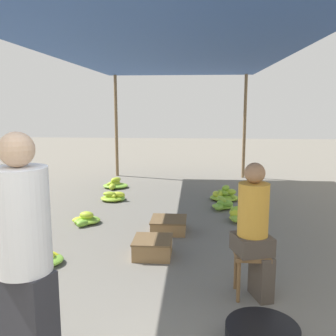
{
  "coord_description": "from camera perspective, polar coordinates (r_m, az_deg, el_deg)",
  "views": [
    {
      "loc": [
        0.42,
        -1.33,
        1.9
      ],
      "look_at": [
        0.0,
        4.37,
        0.93
      ],
      "focal_mm": 40.0,
      "sensor_mm": 36.0,
      "label": 1
    }
  ],
  "objects": [
    {
      "name": "canopy_post_back_left",
      "position": [
        10.06,
        -7.89,
        6.3
      ],
      "size": [
        0.08,
        0.08,
        2.66
      ],
      "primitive_type": "cylinder",
      "color": "olive",
      "rests_on": "ground"
    },
    {
      "name": "canopy_post_back_right",
      "position": [
        9.92,
        11.59,
        6.15
      ],
      "size": [
        0.08,
        0.08,
        2.66
      ],
      "primitive_type": "cylinder",
      "color": "olive",
      "rests_on": "ground"
    },
    {
      "name": "canopy_tarp",
      "position": [
        5.79,
        0.02,
        17.36
      ],
      "size": [
        3.76,
        8.59,
        0.04
      ],
      "primitive_type": "cube",
      "color": "#33569E",
      "rests_on": "canopy_post_front_left"
    },
    {
      "name": "vendor_foreground",
      "position": [
        2.72,
        -21.09,
        -12.6
      ],
      "size": [
        0.49,
        0.49,
        1.74
      ],
      "color": "#2D2D33",
      "rests_on": "ground"
    },
    {
      "name": "stool",
      "position": [
        3.92,
        12.58,
        -13.71
      ],
      "size": [
        0.34,
        0.34,
        0.46
      ],
      "color": "brown",
      "rests_on": "ground"
    },
    {
      "name": "vendor_seated",
      "position": [
        3.79,
        13.09,
        -8.88
      ],
      "size": [
        0.42,
        0.42,
        1.36
      ],
      "color": "#4C4238",
      "rests_on": "ground"
    },
    {
      "name": "basin_black",
      "position": [
        3.34,
        14.14,
        -23.61
      ],
      "size": [
        0.59,
        0.59,
        0.18
      ],
      "color": "black",
      "rests_on": "ground"
    },
    {
      "name": "banana_pile_left_0",
      "position": [
        4.92,
        -18.62,
        -12.88
      ],
      "size": [
        0.5,
        0.43,
        0.17
      ],
      "color": "#B8CE2B",
      "rests_on": "ground"
    },
    {
      "name": "banana_pile_left_1",
      "position": [
        6.27,
        -12.41,
        -7.64
      ],
      "size": [
        0.49,
        0.65,
        0.21
      ],
      "color": "#85BA34",
      "rests_on": "ground"
    },
    {
      "name": "banana_pile_left_2",
      "position": [
        7.6,
        -8.26,
        -4.35
      ],
      "size": [
        0.5,
        0.49,
        0.2
      ],
      "color": "#74B337",
      "rests_on": "ground"
    },
    {
      "name": "banana_pile_left_3",
      "position": [
        8.75,
        -8.06,
        -2.48
      ],
      "size": [
        0.58,
        0.75,
        0.24
      ],
      "color": "#B2CC2C",
      "rests_on": "ground"
    },
    {
      "name": "banana_pile_right_0",
      "position": [
        6.38,
        11.1,
        -7.06
      ],
      "size": [
        0.51,
        0.56,
        0.23
      ],
      "color": "#95C031",
      "rests_on": "ground"
    },
    {
      "name": "banana_pile_right_1",
      "position": [
        6.97,
        8.32,
        -5.51
      ],
      "size": [
        0.39,
        0.49,
        0.24
      ],
      "color": "#7CB636",
      "rests_on": "ground"
    },
    {
      "name": "banana_pile_right_2",
      "position": [
        7.64,
        8.59,
        -4.21
      ],
      "size": [
        0.59,
        0.51,
        0.3
      ],
      "color": "#8BBC33",
      "rests_on": "ground"
    },
    {
      "name": "crate_near",
      "position": [
        4.85,
        -2.34,
        -11.98
      ],
      "size": [
        0.49,
        0.49,
        0.23
      ],
      "color": "olive",
      "rests_on": "ground"
    },
    {
      "name": "crate_mid",
      "position": [
        5.72,
        0.11,
        -8.68
      ],
      "size": [
        0.53,
        0.53,
        0.2
      ],
      "color": "olive",
      "rests_on": "ground"
    }
  ]
}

